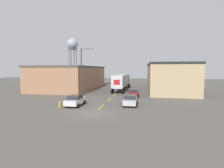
# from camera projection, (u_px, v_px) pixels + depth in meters

# --- Properties ---
(ground_plane) EXTENTS (160.00, 160.00, 0.00)m
(ground_plane) POSITION_uv_depth(u_px,v_px,m) (95.00, 113.00, 21.09)
(ground_plane) COLOR #56514C
(road_centerline) EXTENTS (0.20, 14.96, 0.01)m
(road_centerline) POSITION_uv_depth(u_px,v_px,m) (109.00, 100.00, 30.27)
(road_centerline) COLOR gold
(road_centerline) RESTS_ON ground_plane
(warehouse_left) EXTENTS (13.13, 24.01, 6.08)m
(warehouse_left) POSITION_uv_depth(u_px,v_px,m) (72.00, 77.00, 47.50)
(warehouse_left) COLOR #9E7051
(warehouse_left) RESTS_ON ground_plane
(warehouse_right) EXTENTS (9.51, 21.60, 6.64)m
(warehouse_right) POSITION_uv_depth(u_px,v_px,m) (168.00, 77.00, 41.93)
(warehouse_right) COLOR tan
(warehouse_right) RESTS_ON ground_plane
(semi_truck) EXTENTS (2.93, 16.26, 3.91)m
(semi_truck) POSITION_uv_depth(u_px,v_px,m) (122.00, 81.00, 44.51)
(semi_truck) COLOR navy
(semi_truck) RESTS_ON ground_plane
(parked_car_right_near) EXTENTS (2.04, 4.14, 1.54)m
(parked_car_right_near) POSITION_uv_depth(u_px,v_px,m) (130.00, 100.00, 25.47)
(parked_car_right_near) COLOR #B2B2B7
(parked_car_right_near) RESTS_ON ground_plane
(parked_car_left_near) EXTENTS (2.04, 4.14, 1.54)m
(parked_car_left_near) POSITION_uv_depth(u_px,v_px,m) (75.00, 100.00, 25.24)
(parked_car_left_near) COLOR silver
(parked_car_left_near) RESTS_ON ground_plane
(parked_car_right_mid) EXTENTS (2.04, 4.14, 1.54)m
(parked_car_right_mid) POSITION_uv_depth(u_px,v_px,m) (133.00, 93.00, 33.41)
(parked_car_right_mid) COLOR maroon
(parked_car_right_mid) RESTS_ON ground_plane
(water_tower) EXTENTS (4.43, 4.43, 17.64)m
(water_tower) POSITION_uv_depth(u_px,v_px,m) (72.00, 45.00, 69.80)
(water_tower) COLOR #47474C
(water_tower) RESTS_ON ground_plane
(street_lamp) EXTENTS (3.34, 0.32, 9.38)m
(street_lamp) POSITION_uv_depth(u_px,v_px,m) (83.00, 68.00, 34.64)
(street_lamp) COLOR #2D2D30
(street_lamp) RESTS_ON ground_plane
(fire_hydrant) EXTENTS (0.22, 0.22, 0.98)m
(fire_hydrant) POSITION_uv_depth(u_px,v_px,m) (60.00, 105.00, 23.76)
(fire_hydrant) COLOR gold
(fire_hydrant) RESTS_ON ground_plane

